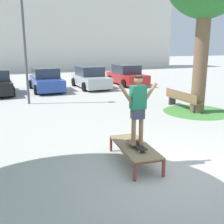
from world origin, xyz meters
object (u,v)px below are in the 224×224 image
Objects in this scene: skate_box at (135,147)px; car_silver at (90,78)px; skater at (138,106)px; skateboard at (137,145)px; light_post at (23,26)px; park_bench at (183,99)px; car_red at (127,76)px; car_blue at (46,80)px.

skate_box is 12.93m from car_silver.
skater reaches higher than car_silver.
light_post is (-1.70, 8.74, 3.29)m from skateboard.
skate_box is at bearing -136.65° from park_bench.
car_red is at bearing 82.95° from park_bench.
skater is 13.10m from car_silver.
skater is 0.29× the size of light_post.
car_silver is at bearing 77.11° from skateboard.
skater reaches higher than skate_box.
skate_box is at bearing -102.98° from car_silver.
car_blue is (-0.16, 12.71, 0.15)m from skateboard.
skateboard is 9.50m from light_post.
skateboard reaches higher than skate_box.
skater reaches higher than car_blue.
light_post is at bearing 149.55° from park_bench.
park_bench is at bearing -97.05° from car_red.
skateboard is 0.19× the size of car_silver.
car_red is 8.47m from park_bench.
park_bench is at bearing 44.21° from skateboard.
car_silver is 0.72× the size of light_post.
car_silver is 1.00× the size of car_red.
skateboard is 0.19× the size of car_blue.
car_blue is 3.08m from car_silver.
car_red reaches higher than park_bench.
skate_box is 0.47× the size of car_blue.
skateboard is at bearing -89.26° from car_blue.
skate_box is 1.13m from skater.
car_red reaches higher than skateboard.
car_red is at bearing 65.40° from skate_box.
car_silver reaches higher than skateboard.
car_blue is 6.19m from car_red.
skater is 14.55m from car_red.
car_silver is at bearing 40.92° from light_post.
light_post reaches higher than car_red.
car_blue is at bearing 123.02° from park_bench.
car_red is 0.72× the size of light_post.
park_bench is 0.41× the size of light_post.
car_silver is at bearing -171.18° from car_red.
skater is (-0.02, -0.16, 1.12)m from skate_box.
skateboard is at bearing -114.40° from car_red.
skate_box is 0.82× the size of park_bench.
car_red is (5.98, 13.07, 0.28)m from skate_box.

